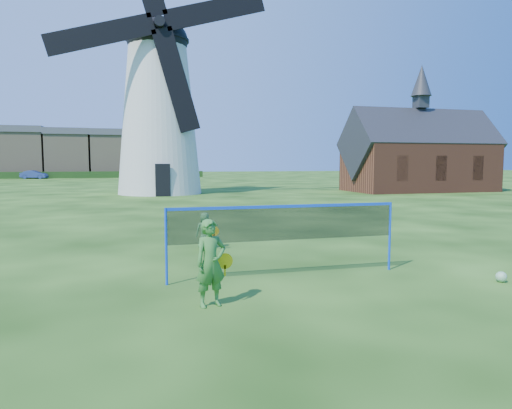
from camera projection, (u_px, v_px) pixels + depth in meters
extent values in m
plane|color=black|center=(253.00, 276.00, 10.03)|extent=(220.00, 220.00, 0.00)
ellipsoid|color=black|center=(157.00, 40.00, 35.02)|extent=(4.57, 4.57, 3.43)
cylinder|color=black|center=(157.00, 40.00, 35.02)|extent=(4.74, 4.74, 0.19)
cube|color=black|center=(163.00, 180.00, 32.98)|extent=(1.06, 0.13, 2.33)
cube|color=black|center=(161.00, 122.00, 33.22)|extent=(0.74, 0.13, 0.95)
cube|color=black|center=(160.00, 75.00, 33.40)|extent=(0.63, 0.13, 0.85)
cylinder|color=black|center=(159.00, 23.00, 32.83)|extent=(0.74, 1.27, 0.74)
cylinder|color=black|center=(155.00, 36.00, 37.47)|extent=(2.33, 0.13, 2.33)
cylinder|color=black|center=(156.00, 35.00, 36.96)|extent=(0.15, 1.90, 0.15)
cube|color=black|center=(215.00, 11.00, 33.51)|extent=(7.53, 0.11, 3.42)
cube|color=black|center=(100.00, 34.00, 31.63)|extent=(7.53, 0.11, 3.42)
cube|color=black|center=(176.00, 80.00, 33.23)|extent=(3.42, 0.11, 7.53)
cube|color=brown|center=(419.00, 168.00, 39.15)|extent=(11.82, 5.91, 3.94)
cube|color=#2D3035|center=(419.00, 144.00, 38.97)|extent=(12.41, 6.02, 6.02)
cube|color=#2D3035|center=(421.00, 102.00, 38.64)|extent=(0.98, 0.98, 0.98)
cone|color=#2D3035|center=(422.00, 80.00, 38.48)|extent=(1.67, 1.67, 2.56)
cube|color=black|center=(402.00, 168.00, 35.45)|extent=(0.98, 0.10, 1.97)
cube|color=black|center=(441.00, 168.00, 36.35)|extent=(0.98, 0.10, 1.97)
cube|color=black|center=(478.00, 168.00, 37.26)|extent=(0.98, 0.10, 1.97)
cylinder|color=blue|center=(166.00, 247.00, 9.20)|extent=(0.05, 0.05, 1.55)
cylinder|color=blue|center=(390.00, 236.00, 10.51)|extent=(0.05, 0.05, 1.55)
cube|color=black|center=(285.00, 224.00, 9.82)|extent=(5.00, 0.02, 0.70)
cube|color=blue|center=(286.00, 206.00, 9.79)|extent=(5.00, 0.02, 0.06)
imported|color=#397C31|center=(211.00, 263.00, 7.84)|extent=(0.62, 0.48, 1.49)
cylinder|color=yellow|center=(225.00, 261.00, 8.09)|extent=(0.28, 0.02, 0.28)
cube|color=yellow|center=(225.00, 271.00, 8.11)|extent=(0.03, 0.02, 0.20)
imported|color=#4FA452|center=(205.00, 231.00, 13.05)|extent=(0.56, 0.42, 1.04)
cylinder|color=yellow|center=(214.00, 231.00, 12.90)|extent=(0.28, 0.02, 0.28)
cube|color=yellow|center=(214.00, 237.00, 12.92)|extent=(0.03, 0.02, 0.20)
sphere|color=green|center=(501.00, 277.00, 9.48)|extent=(0.22, 0.22, 0.22)
cube|color=tan|center=(23.00, 155.00, 73.93)|extent=(6.71, 8.00, 6.99)
cube|color=#4C4C54|center=(22.00, 130.00, 73.56)|extent=(7.01, 8.40, 1.00)
cube|color=tan|center=(70.00, 156.00, 75.75)|extent=(6.49, 8.00, 6.78)
cube|color=#4C4C54|center=(69.00, 132.00, 75.39)|extent=(6.79, 8.40, 1.00)
cube|color=tan|center=(115.00, 157.00, 77.62)|extent=(7.13, 8.00, 6.75)
cube|color=#4C4C54|center=(114.00, 133.00, 77.26)|extent=(7.43, 8.40, 1.00)
imported|color=navy|center=(34.00, 175.00, 67.98)|extent=(3.85, 1.90, 1.21)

